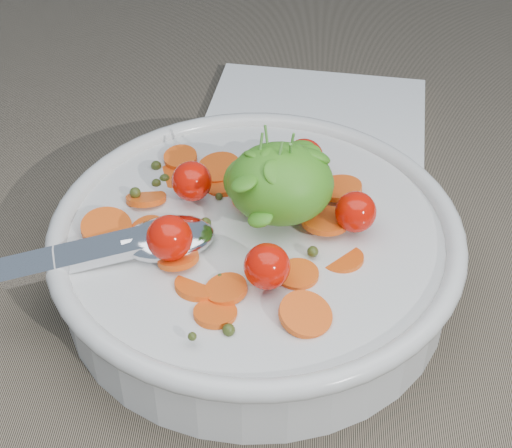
{
  "coord_description": "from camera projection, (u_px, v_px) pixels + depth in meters",
  "views": [
    {
      "loc": [
        0.0,
        -0.35,
        0.37
      ],
      "look_at": [
        -0.02,
        0.01,
        0.05
      ],
      "focal_mm": 55.0,
      "sensor_mm": 36.0,
      "label": 1
    }
  ],
  "objects": [
    {
      "name": "ground",
      "position": [
        285.0,
        299.0,
        0.51
      ],
      "size": [
        6.0,
        6.0,
        0.0
      ],
      "primitive_type": "plane",
      "color": "#756853",
      "rests_on": "ground"
    },
    {
      "name": "bowl",
      "position": [
        256.0,
        250.0,
        0.5
      ],
      "size": [
        0.28,
        0.26,
        0.11
      ],
      "color": "silver",
      "rests_on": "ground"
    },
    {
      "name": "napkin",
      "position": [
        314.0,
        122.0,
        0.66
      ],
      "size": [
        0.2,
        0.18,
        0.01
      ],
      "primitive_type": "cube",
      "rotation": [
        0.0,
        0.0,
        -0.11
      ],
      "color": "white",
      "rests_on": "ground"
    }
  ]
}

